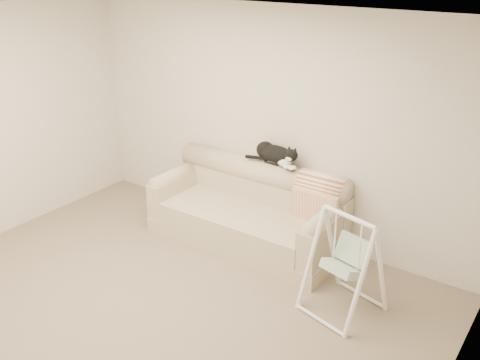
# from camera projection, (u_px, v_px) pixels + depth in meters

# --- Properties ---
(ground_plane) EXTENTS (5.00, 5.00, 0.00)m
(ground_plane) POSITION_uv_depth(u_px,v_px,m) (153.00, 309.00, 4.99)
(ground_plane) COLOR #75654D
(ground_plane) RESTS_ON ground
(room_shell) EXTENTS (5.04, 4.04, 2.60)m
(room_shell) POSITION_uv_depth(u_px,v_px,m) (141.00, 157.00, 4.39)
(room_shell) COLOR beige
(room_shell) RESTS_ON ground
(sofa) EXTENTS (2.20, 0.93, 0.90)m
(sofa) POSITION_uv_depth(u_px,v_px,m) (249.00, 212.00, 6.08)
(sofa) COLOR tan
(sofa) RESTS_ON ground
(remote_a) EXTENTS (0.18, 0.06, 0.03)m
(remote_a) POSITION_uv_depth(u_px,v_px,m) (272.00, 163.00, 5.96)
(remote_a) COLOR black
(remote_a) RESTS_ON sofa
(remote_b) EXTENTS (0.18, 0.10, 0.02)m
(remote_b) POSITION_uv_depth(u_px,v_px,m) (288.00, 168.00, 5.82)
(remote_b) COLOR black
(remote_b) RESTS_ON sofa
(tuxedo_cat) EXTENTS (0.66, 0.27, 0.26)m
(tuxedo_cat) POSITION_uv_depth(u_px,v_px,m) (276.00, 154.00, 5.90)
(tuxedo_cat) COLOR black
(tuxedo_cat) RESTS_ON sofa
(throw_blanket) EXTENTS (0.53, 0.38, 0.58)m
(throw_blanket) POSITION_uv_depth(u_px,v_px,m) (322.00, 192.00, 5.69)
(throw_blanket) COLOR #B9551E
(throw_blanket) RESTS_ON sofa
(baby_swing) EXTENTS (0.74, 0.77, 0.99)m
(baby_swing) POSITION_uv_depth(u_px,v_px,m) (346.00, 263.00, 4.81)
(baby_swing) COLOR white
(baby_swing) RESTS_ON ground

